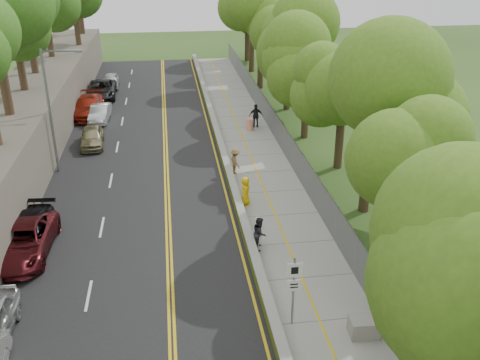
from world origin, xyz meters
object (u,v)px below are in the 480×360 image
at_px(person_far, 256,116).
at_px(car_2, 23,241).
at_px(construction_barrel, 250,124).
at_px(signpost, 294,284).
at_px(streetlight, 53,103).
at_px(concrete_block, 364,327).
at_px(painter_0, 245,191).

bearing_deg(person_far, car_2, 53.86).
xyz_separation_m(construction_barrel, car_2, (-13.60, -16.59, 0.29)).
xyz_separation_m(signpost, car_2, (-11.65, 6.77, -1.16)).
relative_size(streetlight, signpost, 2.58).
distance_m(construction_barrel, concrete_block, 24.35).
distance_m(signpost, person_far, 24.16).
distance_m(streetlight, car_2, 10.94).
height_order(streetlight, construction_barrel, streetlight).
distance_m(streetlight, signpost, 20.72).
bearing_deg(painter_0, streetlight, 70.94).
relative_size(car_2, person_far, 2.91).
bearing_deg(signpost, construction_barrel, 85.23).
bearing_deg(streetlight, person_far, 26.41).
height_order(concrete_block, car_2, car_2).
relative_size(signpost, concrete_block, 2.81).
xyz_separation_m(car_2, painter_0, (11.35, 3.82, 0.09)).
bearing_deg(car_2, signpost, -28.15).
xyz_separation_m(signpost, person_far, (2.56, 24.00, -0.97)).
bearing_deg(signpost, painter_0, 91.62).
xyz_separation_m(streetlight, construction_barrel, (13.46, 6.34, -4.12)).
xyz_separation_m(construction_barrel, person_far, (0.61, 0.64, 0.48)).
relative_size(signpost, painter_0, 1.83).
bearing_deg(person_far, painter_0, 81.33).
bearing_deg(car_2, concrete_block, -26.56).
bearing_deg(streetlight, car_2, -90.77).
xyz_separation_m(streetlight, painter_0, (11.21, -6.43, -3.74)).
bearing_deg(car_2, streetlight, 91.23).
bearing_deg(streetlight, construction_barrel, 25.23).
xyz_separation_m(signpost, construction_barrel, (1.95, 23.36, -1.45)).
relative_size(construction_barrel, car_2, 0.17).
distance_m(construction_barrel, car_2, 21.45).
relative_size(concrete_block, painter_0, 0.65).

